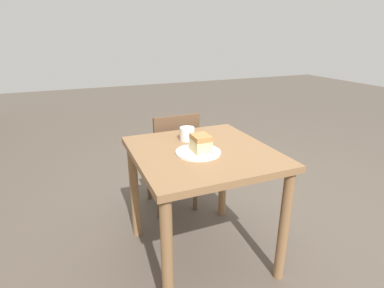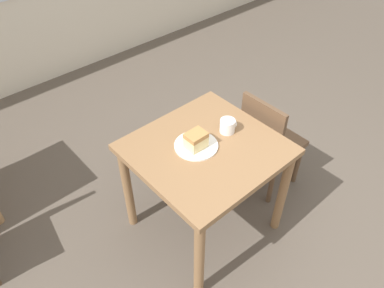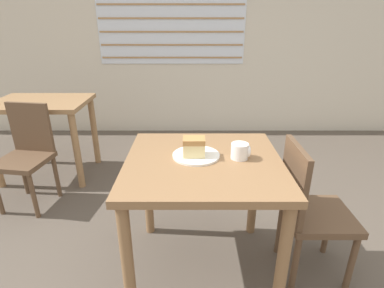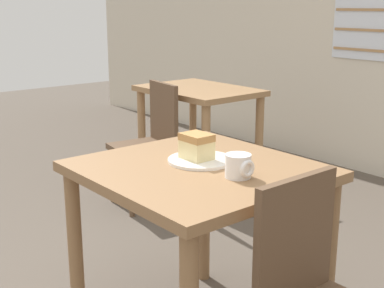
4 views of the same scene
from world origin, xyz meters
name	(u,v)px [view 4 (image 4 of 4)]	position (x,y,z in m)	size (l,w,h in m)	color
dining_table_near	(198,196)	(-0.14, 0.48, 0.63)	(0.84, 0.80, 0.75)	olive
dining_table_far	(199,107)	(-1.61, 1.73, 0.61)	(0.85, 0.62, 0.76)	#9E754C
chair_far_corner	(150,140)	(-1.55, 1.24, 0.45)	(0.42, 0.42, 0.84)	brown
plate	(201,160)	(-0.18, 0.53, 0.76)	(0.26, 0.26, 0.01)	white
cake_slice	(197,146)	(-0.20, 0.52, 0.82)	(0.12, 0.09, 0.10)	beige
coffee_mug	(239,166)	(0.05, 0.50, 0.80)	(0.10, 0.09, 0.09)	white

